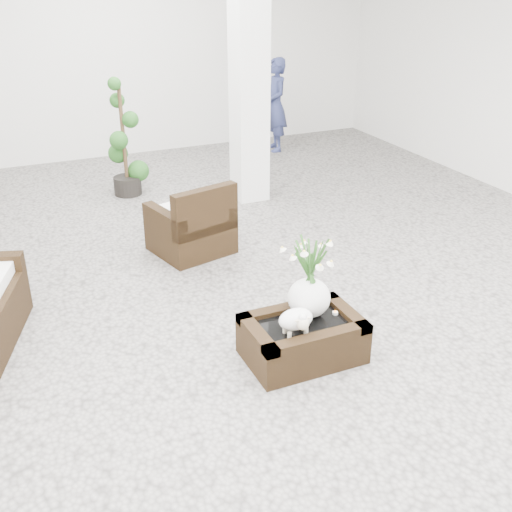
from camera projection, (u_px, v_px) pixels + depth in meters
name	position (u px, v px, depth m)	size (l,w,h in m)	color
ground	(251.00, 314.00, 5.64)	(11.00, 11.00, 0.00)	gray
column	(249.00, 62.00, 7.64)	(0.40, 0.40, 3.50)	white
coffee_table	(302.00, 340.00, 4.97)	(0.90, 0.60, 0.31)	black
sheep_figurine	(296.00, 321.00, 4.73)	(0.28, 0.23, 0.21)	white
planter_narcissus	(310.00, 270.00, 4.85)	(0.44, 0.44, 0.80)	white
tealight	(335.00, 313.00, 5.02)	(0.04, 0.04, 0.03)	white
armchair	(190.00, 217.00, 6.69)	(0.75, 0.72, 0.80)	black
topiary	(123.00, 139.00, 8.17)	(0.41, 0.41, 1.53)	#1D4817
shopper	(276.00, 105.00, 10.14)	(0.54, 0.36, 1.49)	navy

